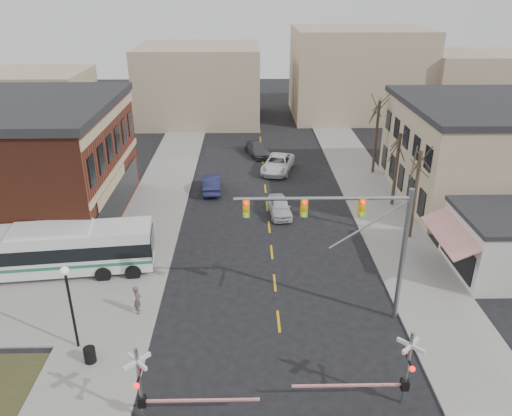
{
  "coord_description": "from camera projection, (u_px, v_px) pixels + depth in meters",
  "views": [
    {
      "loc": [
        -1.76,
        -21.14,
        17.64
      ],
      "look_at": [
        -1.12,
        9.97,
        3.5
      ],
      "focal_mm": 35.0,
      "sensor_mm": 36.0,
      "label": 1
    }
  ],
  "objects": [
    {
      "name": "car_c",
      "position": [
        278.0,
        164.0,
        50.61
      ],
      "size": [
        4.08,
        6.26,
        1.6
      ],
      "primitive_type": "imported",
      "rotation": [
        0.0,
        0.0,
        -0.27
      ],
      "color": "silver",
      "rests_on": "ground"
    },
    {
      "name": "pedestrian_near",
      "position": [
        137.0,
        300.0,
        28.64
      ],
      "size": [
        0.48,
        0.68,
        1.74
      ],
      "primitive_type": "imported",
      "rotation": [
        0.0,
        0.0,
        1.68
      ],
      "color": "#544543",
      "rests_on": "sidewalk_west"
    },
    {
      "name": "sidewalk_west",
      "position": [
        160.0,
        197.0,
        44.58
      ],
      "size": [
        5.0,
        60.0,
        0.12
      ],
      "primitive_type": "cube",
      "color": "gray",
      "rests_on": "ground"
    },
    {
      "name": "traffic_signal_mast",
      "position": [
        358.0,
        229.0,
        26.37
      ],
      "size": [
        9.29,
        0.3,
        8.0
      ],
      "color": "gray",
      "rests_on": "ground"
    },
    {
      "name": "tree_east_b",
      "position": [
        396.0,
        170.0,
        41.81
      ],
      "size": [
        0.28,
        0.28,
        6.3
      ],
      "color": "#382B21",
      "rests_on": "sidewalk_east"
    },
    {
      "name": "ground",
      "position": [
        281.0,
        345.0,
        26.58
      ],
      "size": [
        160.0,
        160.0,
        0.0
      ],
      "primitive_type": "plane",
      "color": "black",
      "rests_on": "ground"
    },
    {
      "name": "car_a",
      "position": [
        279.0,
        207.0,
        41.17
      ],
      "size": [
        2.07,
        4.36,
        1.44
      ],
      "primitive_type": "imported",
      "rotation": [
        0.0,
        0.0,
        0.09
      ],
      "color": "silver",
      "rests_on": "ground"
    },
    {
      "name": "sidewalk_east",
      "position": [
        371.0,
        196.0,
        44.94
      ],
      "size": [
        5.0,
        60.0,
        0.12
      ],
      "primitive_type": "cube",
      "color": "gray",
      "rests_on": "ground"
    },
    {
      "name": "trash_bin",
      "position": [
        90.0,
        355.0,
        25.08
      ],
      "size": [
        0.6,
        0.6,
        0.82
      ],
      "primitive_type": "cylinder",
      "color": "black",
      "rests_on": "sidewalk_west"
    },
    {
      "name": "rr_crossing_east",
      "position": [
        397.0,
        370.0,
        22.09
      ],
      "size": [
        5.6,
        1.36,
        4.0
      ],
      "color": "gray",
      "rests_on": "ground"
    },
    {
      "name": "pedestrian_far",
      "position": [
        106.0,
        257.0,
        33.1
      ],
      "size": [
        0.99,
        1.08,
        1.78
      ],
      "primitive_type": "imported",
      "rotation": [
        0.0,
        0.0,
        1.1
      ],
      "color": "#2E3751",
      "rests_on": "sidewalk_west"
    },
    {
      "name": "car_d",
      "position": [
        258.0,
        149.0,
        55.36
      ],
      "size": [
        3.15,
        4.98,
        1.35
      ],
      "primitive_type": "imported",
      "rotation": [
        0.0,
        0.0,
        0.3
      ],
      "color": "#3F3F44",
      "rests_on": "ground"
    },
    {
      "name": "tree_east_c",
      "position": [
        376.0,
        137.0,
        48.91
      ],
      "size": [
        0.28,
        0.28,
        7.2
      ],
      "color": "#382B21",
      "rests_on": "sidewalk_east"
    },
    {
      "name": "tree_east_a",
      "position": [
        415.0,
        195.0,
        36.25
      ],
      "size": [
        0.28,
        0.28,
        6.75
      ],
      "color": "#382B21",
      "rests_on": "sidewalk_east"
    },
    {
      "name": "car_b",
      "position": [
        211.0,
        184.0,
        45.78
      ],
      "size": [
        1.94,
        4.67,
        1.5
      ],
      "primitive_type": "imported",
      "rotation": [
        0.0,
        0.0,
        3.22
      ],
      "color": "#1A1D42",
      "rests_on": "ground"
    },
    {
      "name": "transit_bus",
      "position": [
        54.0,
        250.0,
        32.29
      ],
      "size": [
        12.81,
        4.17,
        3.24
      ],
      "color": "silver",
      "rests_on": "ground"
    },
    {
      "name": "street_lamp",
      "position": [
        68.0,
        292.0,
        24.91
      ],
      "size": [
        0.44,
        0.44,
        4.84
      ],
      "color": "black",
      "rests_on": "sidewalk_west"
    },
    {
      "name": "rr_crossing_west",
      "position": [
        150.0,
        386.0,
        21.22
      ],
      "size": [
        5.6,
        1.36,
        4.0
      ],
      "color": "gray",
      "rests_on": "ground"
    }
  ]
}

